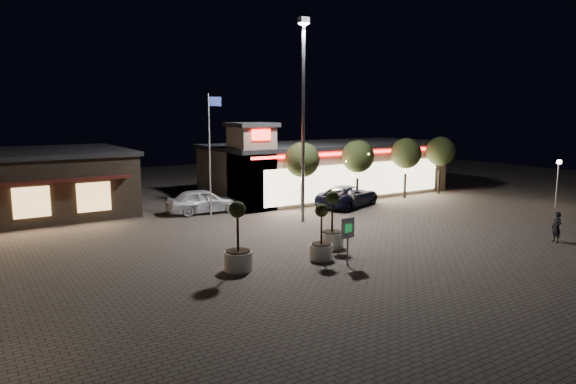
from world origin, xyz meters
TOP-DOWN VIEW (x-y plane):
  - ground at (0.00, 0.00)m, footprint 90.00×90.00m
  - retail_building at (9.51, 15.82)m, footprint 20.40×8.40m
  - floodlight_pole at (2.00, 8.00)m, footprint 0.60×0.40m
  - flagpole at (-1.90, 13.00)m, footprint 0.95×0.10m
  - lamp_post_east at (20.00, 2.00)m, footprint 0.36×0.36m
  - string_tree_a at (4.00, 11.00)m, footprint 2.42×2.42m
  - string_tree_b at (9.00, 11.00)m, footprint 2.42×2.42m
  - string_tree_c at (14.00, 11.00)m, footprint 2.42×2.42m
  - string_tree_d at (18.00, 11.00)m, footprint 2.42×2.42m
  - pickup_truck at (7.74, 10.50)m, footprint 6.21×4.42m
  - white_sedan at (-2.09, 14.00)m, footprint 5.10×2.47m
  - pedestrian at (10.31, -3.54)m, footprint 0.56×0.69m
  - planter_left at (-6.03, 1.32)m, footprint 1.24×1.24m
  - planter_mid at (-2.00, 0.70)m, footprint 1.07×1.07m
  - planter_right at (-0.29, 2.08)m, footprint 1.19×1.19m
  - valet_sign at (-1.52, -0.65)m, footprint 0.71×0.10m

SIDE VIEW (x-z plane):
  - ground at x=0.00m, z-range 0.00..0.00m
  - pickup_truck at x=7.74m, z-range 0.00..1.57m
  - planter_mid at x=-2.00m, z-range -0.51..2.14m
  - pedestrian at x=10.31m, z-range 0.00..1.63m
  - white_sedan at x=-2.09m, z-range 0.00..1.68m
  - planter_right at x=-0.29m, z-range -0.56..2.37m
  - planter_left at x=-6.03m, z-range -0.58..2.47m
  - valet_sign at x=-1.52m, z-range 0.43..2.59m
  - retail_building at x=9.51m, z-range -0.84..5.26m
  - lamp_post_east at x=20.00m, z-range 0.72..4.20m
  - string_tree_a at x=4.00m, z-range 1.17..5.95m
  - string_tree_b at x=9.00m, z-range 1.17..5.95m
  - string_tree_c at x=14.00m, z-range 1.17..5.95m
  - string_tree_d at x=18.00m, z-range 1.17..5.95m
  - flagpole at x=-1.90m, z-range 0.74..8.74m
  - floodlight_pole at x=2.00m, z-range 0.83..13.21m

